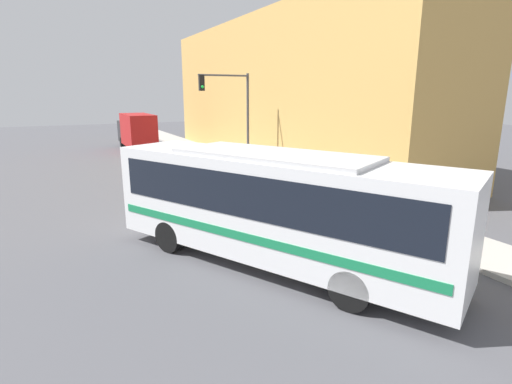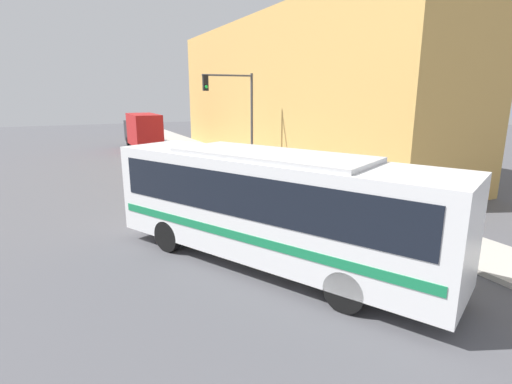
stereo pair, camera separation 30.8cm
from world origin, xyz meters
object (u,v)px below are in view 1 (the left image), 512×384
object	(u,v)px
parking_meter	(256,158)
pedestrian_near_corner	(309,166)
fire_hydrant	(335,196)
traffic_light_pole	(233,106)
delivery_truck	(136,130)
city_bus	(273,202)

from	to	relation	value
parking_meter	pedestrian_near_corner	distance (m)	3.95
fire_hydrant	pedestrian_near_corner	size ratio (longest dim) A/B	0.36
fire_hydrant	traffic_light_pole	world-z (taller)	traffic_light_pole
parking_meter	pedestrian_near_corner	size ratio (longest dim) A/B	0.77
delivery_truck	parking_meter	xyz separation A→B (m)	(4.15, -15.45, -0.62)
parking_meter	traffic_light_pole	bearing A→B (deg)	121.48
delivery_truck	traffic_light_pole	size ratio (longest dim) A/B	1.26
delivery_truck	traffic_light_pole	bearing A→B (deg)	-76.90
traffic_light_pole	parking_meter	size ratio (longest dim) A/B	4.26
city_bus	delivery_truck	distance (m)	27.36
city_bus	fire_hydrant	distance (m)	7.12
traffic_light_pole	parking_meter	distance (m)	3.56
delivery_truck	fire_hydrant	size ratio (longest dim) A/B	11.68
traffic_light_pole	parking_meter	bearing A→B (deg)	-58.52
delivery_truck	fire_hydrant	distance (m)	23.54
traffic_light_pole	city_bus	bearing A→B (deg)	-109.31
delivery_truck	traffic_light_pole	xyz separation A→B (m)	(3.26, -13.99, 2.50)
parking_meter	fire_hydrant	bearing A→B (deg)	-90.00
pedestrian_near_corner	delivery_truck	bearing A→B (deg)	105.79
fire_hydrant	city_bus	bearing A→B (deg)	-143.03
city_bus	traffic_light_pole	size ratio (longest dim) A/B	1.74
fire_hydrant	pedestrian_near_corner	world-z (taller)	pedestrian_near_corner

